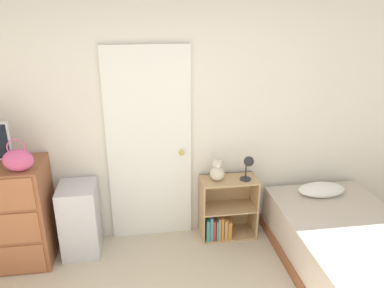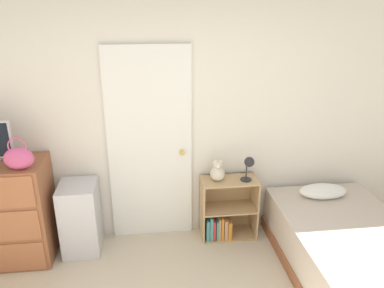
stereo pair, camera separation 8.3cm
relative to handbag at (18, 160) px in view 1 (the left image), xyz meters
The scene contains 8 objects.
wall_back 1.39m from the handbag, 19.88° to the left, with size 10.00×0.06×2.55m.
door_closed 1.21m from the handbag, 20.30° to the left, with size 0.84×0.09×2.02m.
handbag is the anchor object (origin of this frame).
storage_bin 0.89m from the handbag, 27.71° to the left, with size 0.36×0.41×0.73m.
bookshelf 2.09m from the handbag, ahead, with size 0.59×0.30×0.67m.
teddy_bear 1.85m from the handbag, ahead, with size 0.15×0.15×0.23m.
desk_lamp 2.14m from the handbag, ahead, with size 0.13×0.13×0.26m.
bed 3.08m from the handbag, 10.19° to the right, with size 1.11×1.91×0.59m.
Camera 1 is at (-0.26, -1.46, 2.39)m, focal length 35.00 mm.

